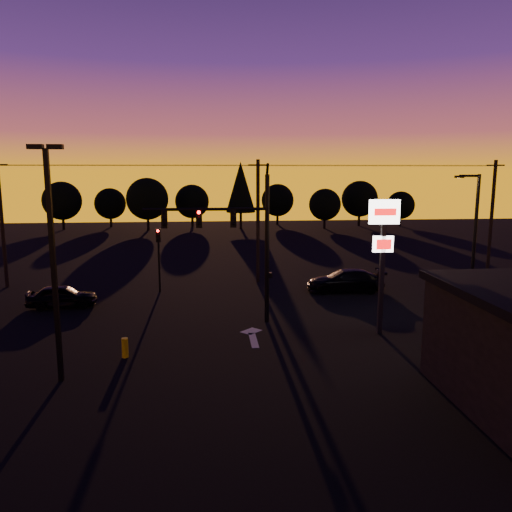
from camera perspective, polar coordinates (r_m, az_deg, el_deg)
The scene contains 24 objects.
ground at distance 23.76m, azimuth -1.28°, elevation -10.44°, with size 120.00×120.00×0.00m, color black.
lane_arrow at distance 25.36m, azimuth -0.42°, elevation -9.10°, with size 1.20×3.10×0.01m.
traffic_signal_mast at distance 26.48m, azimuth -2.16°, elevation 2.66°, with size 6.79×0.52×8.58m.
secondary_signal at distance 34.32m, azimuth -11.07°, elevation 0.60°, with size 0.30×0.31×4.35m.
parking_lot_light at distance 20.34m, azimuth -22.25°, elevation 0.76°, with size 1.25×0.30×9.14m.
pylon_sign at distance 25.46m, azimuth 14.34°, elevation 2.03°, with size 1.50×0.28×6.80m.
streetlight at distance 32.01m, azimuth 23.60°, elevation 2.14°, with size 1.55×0.35×8.00m.
utility_pole_0 at distance 39.17m, azimuth -27.04°, elevation 3.39°, with size 1.40×0.26×9.00m.
utility_pole_1 at distance 36.60m, azimuth 0.22°, elevation 4.08°, with size 1.40×0.26×9.00m.
utility_pole_2 at distance 42.35m, azimuth 25.31°, elevation 3.91°, with size 1.40×0.26×9.00m.
power_wires at distance 36.43m, azimuth 0.23°, elevation 10.31°, with size 36.00×1.22×0.07m.
bollard at distance 23.21m, azimuth -14.75°, elevation -10.11°, with size 0.29×0.29×0.88m, color #DBC80A.
tree_0 at distance 75.19m, azimuth -21.29°, elevation 5.90°, with size 5.36×5.36×6.74m.
tree_1 at distance 76.76m, azimuth -16.33°, elevation 5.76°, with size 4.54×4.54×5.71m.
tree_2 at distance 70.85m, azimuth -12.32°, elevation 6.39°, with size 5.77×5.78×7.26m.
tree_3 at distance 74.42m, azimuth -7.32°, elevation 6.20°, with size 4.95×4.95×6.22m.
tree_4 at distance 71.43m, azimuth -1.76°, elevation 7.88°, with size 4.18×4.18×9.50m.
tree_5 at distance 77.11m, azimuth 2.48°, elevation 6.39°, with size 4.95×4.95×6.22m.
tree_6 at distance 72.34m, azimuth 7.88°, elevation 5.84°, with size 4.54×4.54×5.71m.
tree_7 at distance 76.77m, azimuth 11.76°, elevation 6.42°, with size 5.36×5.36×6.74m.
tree_8 at distance 77.87m, azimuth 16.20°, elevation 5.59°, with size 4.12×4.12×5.19m.
car_left at distance 32.50m, azimuth -21.29°, elevation -4.29°, with size 1.63×4.06×1.38m, color black.
car_right at distance 34.79m, azimuth 10.19°, elevation -2.76°, with size 2.14×5.26×1.53m, color black.
suv_parked at distance 24.86m, azimuth 25.17°, elevation -8.81°, with size 2.25×4.89×1.36m, color black.
Camera 1 is at (-1.59, -22.25, 8.18)m, focal length 35.00 mm.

